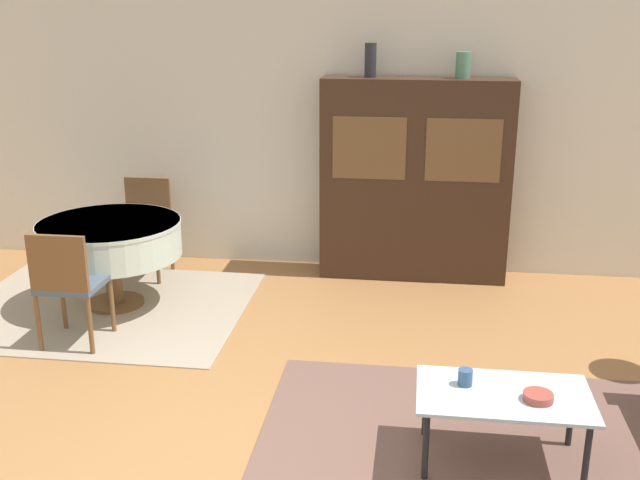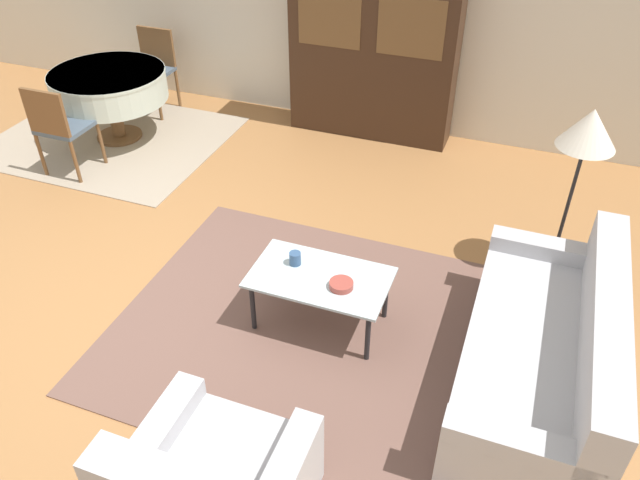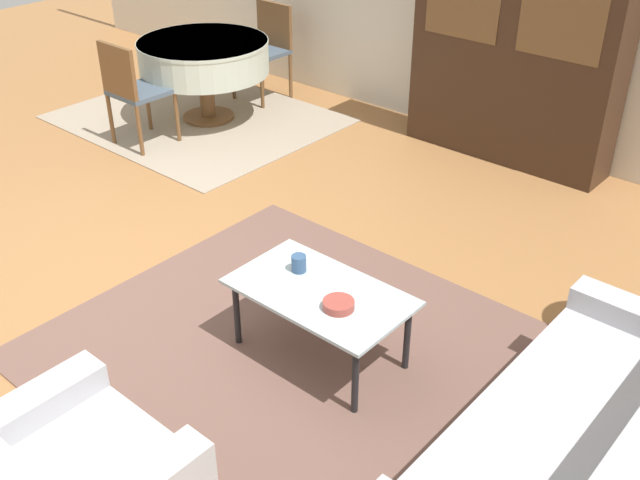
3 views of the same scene
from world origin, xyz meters
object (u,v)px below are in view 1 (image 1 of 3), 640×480
(vase_short, at_px, (463,65))
(coffee_table, at_px, (504,401))
(dining_chair_far, at_px, (145,220))
(cup, at_px, (465,377))
(vase_tall, at_px, (370,60))
(dining_chair_near, at_px, (67,280))
(dining_table, at_px, (110,239))
(bowl, at_px, (538,397))
(display_cabinet, at_px, (415,180))

(vase_short, bearing_deg, coffee_table, -86.78)
(dining_chair_far, height_order, cup, dining_chair_far)
(vase_short, bearing_deg, vase_tall, 180.00)
(dining_chair_far, height_order, vase_tall, vase_tall)
(dining_chair_near, bearing_deg, dining_table, 90.00)
(cup, relative_size, vase_tall, 0.32)
(cup, distance_m, bowl, 0.40)
(display_cabinet, xyz_separation_m, cup, (0.34, -2.96, -0.44))
(display_cabinet, relative_size, dining_chair_near, 2.05)
(coffee_table, bearing_deg, vase_short, 93.22)
(coffee_table, distance_m, vase_tall, 3.57)
(dining_table, relative_size, bowl, 7.28)
(dining_chair_near, height_order, dining_chair_far, same)
(dining_chair_near, xyz_separation_m, dining_chair_far, (0.00, 1.62, 0.00))
(dining_chair_near, bearing_deg, cup, -20.10)
(display_cabinet, relative_size, dining_chair_far, 2.05)
(display_cabinet, bearing_deg, cup, -83.46)
(cup, distance_m, vase_short, 3.31)
(bowl, bearing_deg, dining_table, 148.58)
(dining_chair_near, xyz_separation_m, cup, (2.85, -1.04, -0.05))
(display_cabinet, relative_size, bowl, 11.38)
(vase_tall, bearing_deg, coffee_table, -72.02)
(dining_chair_far, distance_m, cup, 3.90)
(dining_table, xyz_separation_m, cup, (2.85, -1.85, -0.11))
(dining_chair_far, bearing_deg, vase_short, -174.21)
(dining_table, distance_m, bowl, 3.80)
(display_cabinet, xyz_separation_m, dining_chair_near, (-2.51, -1.91, -0.40))
(display_cabinet, bearing_deg, bowl, -76.80)
(display_cabinet, relative_size, vase_tall, 6.23)
(bowl, bearing_deg, vase_tall, 110.54)
(vase_tall, bearing_deg, bowl, -69.46)
(vase_tall, bearing_deg, dining_chair_near, -137.43)
(display_cabinet, distance_m, cup, 3.01)
(display_cabinet, xyz_separation_m, dining_chair_far, (-2.51, -0.29, -0.40))
(dining_chair_far, relative_size, vase_tall, 3.04)
(cup, distance_m, vase_tall, 3.41)
(bowl, bearing_deg, dining_chair_near, 160.16)
(coffee_table, height_order, vase_tall, vase_tall)
(dining_chair_far, height_order, vase_short, vase_short)
(dining_chair_far, xyz_separation_m, vase_tall, (2.08, 0.29, 1.47))
(coffee_table, height_order, dining_chair_far, dining_chair_far)
(dining_table, distance_m, vase_tall, 2.75)
(bowl, height_order, vase_short, vase_short)
(dining_chair_near, bearing_deg, dining_chair_far, 90.00)
(bowl, bearing_deg, vase_short, 96.35)
(display_cabinet, distance_m, bowl, 3.20)
(cup, height_order, vase_tall, vase_tall)
(dining_chair_far, bearing_deg, dining_table, 90.00)
(display_cabinet, height_order, dining_chair_near, display_cabinet)
(dining_chair_far, xyz_separation_m, bowl, (3.24, -2.79, -0.07))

